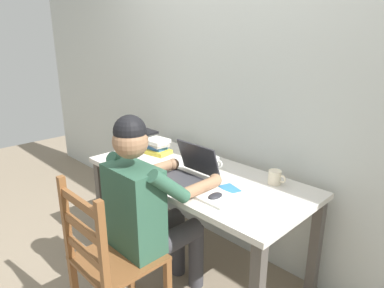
{
  "coord_description": "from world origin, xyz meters",
  "views": [
    {
      "loc": [
        1.48,
        -1.49,
        1.6
      ],
      "look_at": [
        0.02,
        -0.05,
        0.95
      ],
      "focal_mm": 31.58,
      "sensor_mm": 36.0,
      "label": 1
    }
  ],
  "objects_px": {
    "seated_person": "(149,206)",
    "book_stack_main": "(157,146)",
    "coffee_mug_white": "(214,163)",
    "coffee_mug_spare": "(275,177)",
    "computer_mouse": "(215,196)",
    "wooden_chair": "(110,260)",
    "coffee_mug_dark": "(122,156)",
    "desk": "(195,185)",
    "laptop": "(188,172)",
    "landscape_photo_print": "(230,188)"
  },
  "relations": [
    {
      "from": "coffee_mug_dark",
      "to": "book_stack_main",
      "type": "relative_size",
      "value": 0.51
    },
    {
      "from": "laptop",
      "to": "landscape_photo_print",
      "type": "bearing_deg",
      "value": 18.19
    },
    {
      "from": "seated_person",
      "to": "coffee_mug_white",
      "type": "distance_m",
      "value": 0.6
    },
    {
      "from": "desk",
      "to": "wooden_chair",
      "type": "distance_m",
      "value": 0.74
    },
    {
      "from": "coffee_mug_white",
      "to": "coffee_mug_spare",
      "type": "height_order",
      "value": "coffee_mug_spare"
    },
    {
      "from": "wooden_chair",
      "to": "book_stack_main",
      "type": "bearing_deg",
      "value": 125.02
    },
    {
      "from": "computer_mouse",
      "to": "book_stack_main",
      "type": "bearing_deg",
      "value": 162.6
    },
    {
      "from": "wooden_chair",
      "to": "book_stack_main",
      "type": "relative_size",
      "value": 4.14
    },
    {
      "from": "seated_person",
      "to": "wooden_chair",
      "type": "relative_size",
      "value": 1.33
    },
    {
      "from": "seated_person",
      "to": "coffee_mug_spare",
      "type": "bearing_deg",
      "value": 58.27
    },
    {
      "from": "computer_mouse",
      "to": "desk",
      "type": "bearing_deg",
      "value": 151.24
    },
    {
      "from": "seated_person",
      "to": "book_stack_main",
      "type": "height_order",
      "value": "seated_person"
    },
    {
      "from": "coffee_mug_dark",
      "to": "coffee_mug_white",
      "type": "bearing_deg",
      "value": 35.89
    },
    {
      "from": "computer_mouse",
      "to": "coffee_mug_spare",
      "type": "xyz_separation_m",
      "value": [
        0.12,
        0.42,
        0.03
      ]
    },
    {
      "from": "coffee_mug_white",
      "to": "coffee_mug_dark",
      "type": "distance_m",
      "value": 0.67
    },
    {
      "from": "seated_person",
      "to": "coffee_mug_dark",
      "type": "relative_size",
      "value": 10.71
    },
    {
      "from": "wooden_chair",
      "to": "landscape_photo_print",
      "type": "relative_size",
      "value": 7.08
    },
    {
      "from": "desk",
      "to": "coffee_mug_white",
      "type": "height_order",
      "value": "coffee_mug_white"
    },
    {
      "from": "coffee_mug_dark",
      "to": "computer_mouse",
      "type": "bearing_deg",
      "value": 3.48
    },
    {
      "from": "desk",
      "to": "coffee_mug_dark",
      "type": "xyz_separation_m",
      "value": [
        -0.51,
        -0.24,
        0.14
      ]
    },
    {
      "from": "coffee_mug_spare",
      "to": "coffee_mug_white",
      "type": "bearing_deg",
      "value": -170.0
    },
    {
      "from": "coffee_mug_spare",
      "to": "wooden_chair",
      "type": "bearing_deg",
      "value": -113.52
    },
    {
      "from": "seated_person",
      "to": "coffee_mug_white",
      "type": "xyz_separation_m",
      "value": [
        -0.02,
        0.59,
        0.1
      ]
    },
    {
      "from": "desk",
      "to": "computer_mouse",
      "type": "xyz_separation_m",
      "value": [
        0.35,
        -0.19,
        0.11
      ]
    },
    {
      "from": "landscape_photo_print",
      "to": "coffee_mug_spare",
      "type": "bearing_deg",
      "value": 76.04
    },
    {
      "from": "laptop",
      "to": "landscape_photo_print",
      "type": "distance_m",
      "value": 0.29
    },
    {
      "from": "coffee_mug_spare",
      "to": "landscape_photo_print",
      "type": "xyz_separation_m",
      "value": [
        -0.15,
        -0.25,
        -0.04
      ]
    },
    {
      "from": "desk",
      "to": "coffee_mug_white",
      "type": "distance_m",
      "value": 0.2
    },
    {
      "from": "seated_person",
      "to": "book_stack_main",
      "type": "xyz_separation_m",
      "value": [
        -0.55,
        0.51,
        0.12
      ]
    },
    {
      "from": "seated_person",
      "to": "coffee_mug_white",
      "type": "height_order",
      "value": "seated_person"
    },
    {
      "from": "coffee_mug_white",
      "to": "coffee_mug_spare",
      "type": "bearing_deg",
      "value": 10.0
    },
    {
      "from": "seated_person",
      "to": "coffee_mug_white",
      "type": "relative_size",
      "value": 10.91
    },
    {
      "from": "laptop",
      "to": "book_stack_main",
      "type": "distance_m",
      "value": 0.58
    },
    {
      "from": "desk",
      "to": "computer_mouse",
      "type": "bearing_deg",
      "value": -28.76
    },
    {
      "from": "laptop",
      "to": "computer_mouse",
      "type": "relative_size",
      "value": 3.3
    },
    {
      "from": "desk",
      "to": "seated_person",
      "type": "height_order",
      "value": "seated_person"
    },
    {
      "from": "laptop",
      "to": "coffee_mug_dark",
      "type": "bearing_deg",
      "value": -167.04
    },
    {
      "from": "wooden_chair",
      "to": "coffee_mug_dark",
      "type": "height_order",
      "value": "wooden_chair"
    },
    {
      "from": "seated_person",
      "to": "book_stack_main",
      "type": "relative_size",
      "value": 5.51
    },
    {
      "from": "seated_person",
      "to": "coffee_mug_spare",
      "type": "relative_size",
      "value": 10.48
    },
    {
      "from": "laptop",
      "to": "coffee_mug_dark",
      "type": "height_order",
      "value": "laptop"
    },
    {
      "from": "seated_person",
      "to": "computer_mouse",
      "type": "distance_m",
      "value": 0.39
    },
    {
      "from": "wooden_chair",
      "to": "laptop",
      "type": "relative_size",
      "value": 2.79
    },
    {
      "from": "laptop",
      "to": "seated_person",
      "type": "bearing_deg",
      "value": -88.29
    },
    {
      "from": "coffee_mug_spare",
      "to": "seated_person",
      "type": "bearing_deg",
      "value": -121.73
    },
    {
      "from": "desk",
      "to": "landscape_photo_print",
      "type": "bearing_deg",
      "value": -4.67
    },
    {
      "from": "seated_person",
      "to": "coffee_mug_spare",
      "type": "height_order",
      "value": "seated_person"
    },
    {
      "from": "book_stack_main",
      "to": "coffee_mug_spare",
      "type": "bearing_deg",
      "value": 9.07
    },
    {
      "from": "seated_person",
      "to": "landscape_photo_print",
      "type": "bearing_deg",
      "value": 57.75
    },
    {
      "from": "desk",
      "to": "computer_mouse",
      "type": "height_order",
      "value": "computer_mouse"
    }
  ]
}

